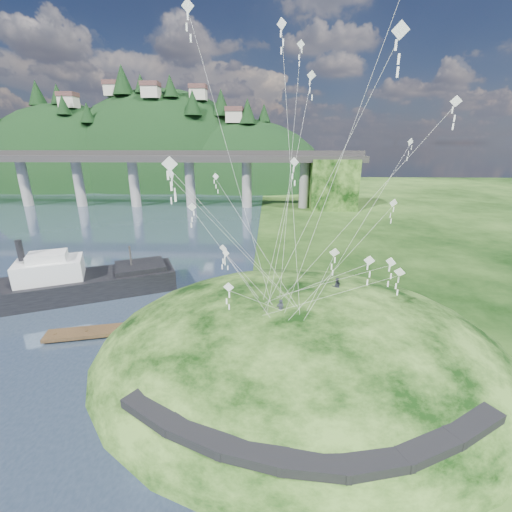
{
  "coord_description": "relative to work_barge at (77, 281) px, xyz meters",
  "views": [
    {
      "loc": [
        5.17,
        -23.95,
        16.92
      ],
      "look_at": [
        4.0,
        6.0,
        7.0
      ],
      "focal_mm": 24.0,
      "sensor_mm": 36.0,
      "label": 1
    }
  ],
  "objects": [
    {
      "name": "grass_hill",
      "position": [
        24.77,
        -9.54,
        -3.32
      ],
      "size": [
        36.0,
        32.0,
        13.0
      ],
      "color": "black",
      "rests_on": "ground"
    },
    {
      "name": "far_ridge",
      "position": [
        -26.81,
        110.63,
        -9.25
      ],
      "size": [
        153.0,
        70.0,
        94.5
      ],
      "color": "black",
      "rests_on": "ground"
    },
    {
      "name": "footpath",
      "position": [
        24.23,
        -21.28,
        0.27
      ],
      "size": [
        22.29,
        5.84,
        0.83
      ],
      "color": "black",
      "rests_on": "ground"
    },
    {
      "name": "bridge",
      "position": [
        -9.69,
        58.52,
        7.89
      ],
      "size": [
        160.0,
        11.0,
        15.0
      ],
      "color": "#2D2B2B",
      "rests_on": "ground"
    },
    {
      "name": "wooden_dock",
      "position": [
        7.91,
        -7.9,
        -1.43
      ],
      "size": [
        12.54,
        4.82,
        0.89
      ],
      "color": "#3E2B19",
      "rests_on": "ground"
    },
    {
      "name": "ground",
      "position": [
        16.77,
        -11.54,
        -1.82
      ],
      "size": [
        320.0,
        320.0,
        0.0
      ],
      "primitive_type": "plane",
      "color": "black",
      "rests_on": "ground"
    },
    {
      "name": "kite_swarm",
      "position": [
        23.9,
        -9.25,
        13.82
      ],
      "size": [
        20.79,
        15.29,
        21.52
      ],
      "color": "white",
      "rests_on": "ground"
    },
    {
      "name": "kite_flyers",
      "position": [
        26.43,
        -8.72,
        3.85
      ],
      "size": [
        5.83,
        5.22,
        1.66
      ],
      "color": "#272A35",
      "rests_on": "ground"
    },
    {
      "name": "work_barge",
      "position": [
        0.0,
        0.0,
        0.0
      ],
      "size": [
        21.22,
        13.72,
        7.26
      ],
      "color": "black",
      "rests_on": "ground"
    }
  ]
}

